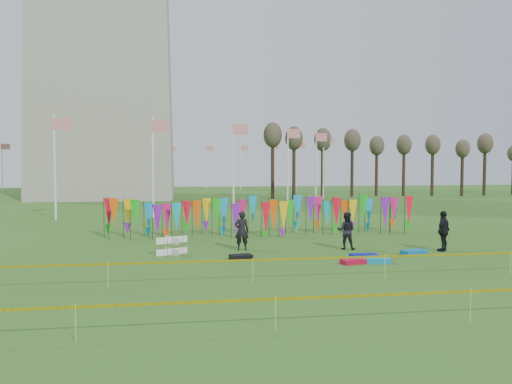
{
  "coord_description": "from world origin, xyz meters",
  "views": [
    {
      "loc": [
        -4.45,
        -19.66,
        4.12
      ],
      "look_at": [
        -0.64,
        6.0,
        2.76
      ],
      "focal_mm": 35.0,
      "sensor_mm": 36.0,
      "label": 1
    }
  ],
  "objects": [
    {
      "name": "kite_bag_red",
      "position": [
        2.7,
        0.33,
        0.1
      ],
      "size": [
        1.19,
        0.75,
        0.2
      ],
      "primitive_type": "cube",
      "rotation": [
        0.0,
        0.0,
        0.23
      ],
      "color": "red",
      "rests_on": "ground"
    },
    {
      "name": "person_mid",
      "position": [
        3.55,
        3.88,
        0.92
      ],
      "size": [
        1.04,
        0.85,
        1.85
      ],
      "primitive_type": "imported",
      "rotation": [
        0.0,
        0.0,
        2.76
      ],
      "color": "black",
      "rests_on": "ground"
    },
    {
      "name": "tree_line",
      "position": [
        32.0,
        44.0,
        6.17
      ],
      "size": [
        53.92,
        1.92,
        7.84
      ],
      "color": "#36251B",
      "rests_on": "ground"
    },
    {
      "name": "kite_bag_blue",
      "position": [
        3.44,
        1.15,
        0.12
      ],
      "size": [
        1.2,
        0.66,
        0.25
      ],
      "primitive_type": "cube",
      "rotation": [
        0.0,
        0.0,
        -0.04
      ],
      "color": "#091699",
      "rests_on": "ground"
    },
    {
      "name": "banner_row",
      "position": [
        0.28,
        9.41,
        1.31
      ],
      "size": [
        18.64,
        0.64,
        2.19
      ],
      "color": "black",
      "rests_on": "ground"
    },
    {
      "name": "kite_bag_turquoise",
      "position": [
        3.72,
        0.36,
        0.11
      ],
      "size": [
        1.24,
        0.82,
        0.23
      ],
      "primitive_type": "cube",
      "rotation": [
        0.0,
        0.0,
        -0.24
      ],
      "color": "#0D8EC9",
      "rests_on": "ground"
    },
    {
      "name": "flagpole_ring",
      "position": [
        -14.0,
        48.0,
        4.0
      ],
      "size": [
        57.4,
        56.16,
        8.0
      ],
      "color": "white",
      "rests_on": "ground"
    },
    {
      "name": "ground",
      "position": [
        0.0,
        0.0,
        0.0
      ],
      "size": [
        160.0,
        160.0,
        0.0
      ],
      "primitive_type": "plane",
      "color": "#2C5718",
      "rests_on": "ground"
    },
    {
      "name": "box_kite",
      "position": [
        -4.94,
        3.52,
        0.43
      ],
      "size": [
        0.78,
        0.78,
        0.87
      ],
      "rotation": [
        0.0,
        0.0,
        0.42
      ],
      "color": "#B6190D",
      "rests_on": "ground"
    },
    {
      "name": "person_left",
      "position": [
        -1.59,
        4.4,
        0.96
      ],
      "size": [
        0.71,
        0.53,
        1.92
      ],
      "primitive_type": "imported",
      "rotation": [
        0.0,
        0.0,
        3.11
      ],
      "color": "black",
      "rests_on": "ground"
    },
    {
      "name": "caution_tape_near",
      "position": [
        -0.22,
        -2.5,
        0.78
      ],
      "size": [
        26.0,
        0.02,
        0.9
      ],
      "color": "#FFE405",
      "rests_on": "ground"
    },
    {
      "name": "kite_bag_teal",
      "position": [
        6.16,
        1.94,
        0.11
      ],
      "size": [
        1.3,
        0.87,
        0.23
      ],
      "primitive_type": "cube",
      "rotation": [
        0.0,
        0.0,
        0.28
      ],
      "color": "#0C6BAA",
      "rests_on": "ground"
    },
    {
      "name": "person_right",
      "position": [
        8.02,
        2.67,
        0.98
      ],
      "size": [
        1.31,
        1.23,
        1.96
      ],
      "primitive_type": "imported",
      "rotation": [
        0.0,
        0.0,
        3.81
      ],
      "color": "black",
      "rests_on": "ground"
    },
    {
      "name": "caution_tape_far",
      "position": [
        -0.22,
        -7.66,
        0.78
      ],
      "size": [
        26.0,
        0.02,
        0.9
      ],
      "color": "#FFE405",
      "rests_on": "ground"
    },
    {
      "name": "kite_bag_black",
      "position": [
        -1.92,
        1.95,
        0.11
      ],
      "size": [
        1.05,
        0.71,
        0.22
      ],
      "primitive_type": "cube",
      "rotation": [
        0.0,
        0.0,
        0.17
      ],
      "color": "black",
      "rests_on": "ground"
    }
  ]
}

